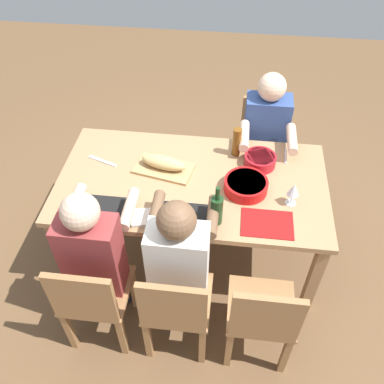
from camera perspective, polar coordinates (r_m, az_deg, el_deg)
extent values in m
plane|color=brown|center=(3.36, 0.00, -7.57)|extent=(8.00, 8.00, 0.00)
cube|color=#A87F56|center=(2.82, 0.00, 1.30)|extent=(1.83, 0.98, 0.04)
cube|color=#A87F56|center=(3.02, -17.48, -8.15)|extent=(0.07, 0.07, 0.70)
cube|color=#A87F56|center=(2.89, 16.39, -11.41)|extent=(0.07, 0.07, 0.70)
cube|color=#A87F56|center=(3.55, -13.00, 2.86)|extent=(0.07, 0.07, 0.70)
cube|color=#A87F56|center=(3.44, 15.17, 0.59)|extent=(0.07, 0.07, 0.70)
cube|color=#9E7044|center=(2.60, 9.51, -15.42)|extent=(0.40, 0.40, 0.03)
cube|color=#9E7044|center=(2.33, 10.14, -16.73)|extent=(0.38, 0.04, 0.40)
cube|color=#9E7044|center=(2.87, 5.47, -14.46)|extent=(0.04, 0.04, 0.42)
cube|color=#9E7044|center=(2.90, 12.42, -14.88)|extent=(0.04, 0.04, 0.42)
cube|color=#9E7044|center=(2.71, 5.09, -20.65)|extent=(0.04, 0.04, 0.42)
cube|color=#9E7044|center=(2.74, 12.69, -21.02)|extent=(0.04, 0.04, 0.42)
cube|color=#9E7044|center=(2.69, -12.90, -13.05)|extent=(0.40, 0.40, 0.03)
cube|color=#9E7044|center=(2.43, -14.92, -13.97)|extent=(0.38, 0.04, 0.40)
cube|color=#9E7044|center=(3.01, -14.46, -12.13)|extent=(0.04, 0.04, 0.42)
cube|color=#9E7044|center=(2.92, -8.00, -13.06)|extent=(0.04, 0.04, 0.42)
cube|color=#9E7044|center=(2.86, -16.52, -17.76)|extent=(0.04, 0.04, 0.42)
cube|color=#9E7044|center=(2.77, -9.60, -18.97)|extent=(0.04, 0.04, 0.42)
cylinder|color=#2D2D38|center=(3.00, -12.57, -11.47)|extent=(0.11, 0.11, 0.45)
cylinder|color=#2D2D38|center=(2.96, -9.55, -11.89)|extent=(0.11, 0.11, 0.45)
cube|color=maroon|center=(2.49, -13.59, -8.38)|extent=(0.34, 0.20, 0.55)
cylinder|color=beige|center=(2.61, -15.91, -1.60)|extent=(0.07, 0.30, 0.07)
cylinder|color=beige|center=(2.51, -8.65, -2.31)|extent=(0.07, 0.30, 0.07)
sphere|color=beige|center=(2.21, -15.18, -2.65)|extent=(0.21, 0.21, 0.21)
cube|color=#9E7044|center=(3.56, 9.51, 5.44)|extent=(0.40, 0.40, 0.03)
cube|color=#9E7044|center=(3.58, 9.92, 9.91)|extent=(0.38, 0.04, 0.40)
cube|color=#9E7044|center=(3.60, 11.78, 0.72)|extent=(0.04, 0.04, 0.42)
cube|color=#9E7044|center=(3.57, 6.38, 1.18)|extent=(0.04, 0.04, 0.42)
cube|color=#9E7044|center=(3.85, 11.64, 4.24)|extent=(0.04, 0.04, 0.42)
cube|color=#9E7044|center=(3.82, 6.57, 4.69)|extent=(0.04, 0.04, 0.42)
cylinder|color=#2D2D38|center=(3.54, 10.39, 0.42)|extent=(0.11, 0.11, 0.45)
cylinder|color=#2D2D38|center=(3.53, 7.81, 0.64)|extent=(0.11, 0.11, 0.45)
cube|color=#334C8C|center=(3.34, 10.09, 8.58)|extent=(0.34, 0.20, 0.55)
cylinder|color=beige|center=(3.07, 13.59, 7.09)|extent=(0.07, 0.30, 0.07)
cylinder|color=beige|center=(3.04, 7.21, 7.70)|extent=(0.07, 0.30, 0.07)
sphere|color=beige|center=(3.13, 10.96, 14.00)|extent=(0.21, 0.21, 0.21)
cube|color=#9E7044|center=(2.60, -1.95, -14.48)|extent=(0.40, 0.40, 0.03)
cube|color=#9E7044|center=(2.32, -2.74, -15.68)|extent=(0.38, 0.04, 0.40)
cube|color=#9E7044|center=(2.89, -4.78, -13.46)|extent=(0.04, 0.04, 0.42)
cube|color=#9E7044|center=(2.87, 2.13, -14.18)|extent=(0.04, 0.04, 0.42)
cube|color=#9E7044|center=(2.74, -6.10, -19.48)|extent=(0.04, 0.04, 0.42)
cube|color=#9E7044|center=(2.71, 1.42, -20.35)|extent=(0.04, 0.04, 0.42)
cylinder|color=#2D2D38|center=(2.90, -2.82, -12.71)|extent=(0.11, 0.11, 0.45)
cylinder|color=#2D2D38|center=(2.89, 0.40, -13.04)|extent=(0.11, 0.11, 0.45)
cube|color=white|center=(2.39, -1.92, -9.76)|extent=(0.34, 0.20, 0.55)
cylinder|color=brown|center=(2.48, -5.00, -2.65)|extent=(0.07, 0.30, 0.07)
cylinder|color=brown|center=(2.45, 2.86, -3.35)|extent=(0.07, 0.30, 0.07)
sphere|color=brown|center=(2.10, -2.16, -3.94)|extent=(0.21, 0.21, 0.21)
cylinder|color=red|center=(2.74, 7.43, 0.90)|extent=(0.29, 0.29, 0.08)
cylinder|color=orange|center=(2.72, 7.48, 1.30)|extent=(0.25, 0.25, 0.03)
cylinder|color=#B21923|center=(2.94, 9.34, 4.33)|extent=(0.22, 0.22, 0.08)
cylinder|color=#669E33|center=(2.93, 9.40, 4.72)|extent=(0.19, 0.19, 0.03)
cube|color=tan|center=(2.89, -3.89, 3.25)|extent=(0.44, 0.30, 0.02)
ellipsoid|color=tan|center=(2.86, -3.95, 4.07)|extent=(0.34, 0.17, 0.09)
cylinder|color=#193819|center=(2.49, 3.41, -2.55)|extent=(0.08, 0.08, 0.20)
cylinder|color=#193819|center=(2.38, 3.56, -0.21)|extent=(0.03, 0.03, 0.09)
cylinder|color=brown|center=(2.97, 6.17, 6.84)|extent=(0.06, 0.06, 0.22)
cylinder|color=silver|center=(2.73, 13.40, -1.47)|extent=(0.07, 0.07, 0.01)
cylinder|color=silver|center=(2.70, 13.54, -0.88)|extent=(0.01, 0.01, 0.07)
cone|color=silver|center=(2.65, 13.83, 0.32)|extent=(0.08, 0.08, 0.08)
cube|color=maroon|center=(2.58, 10.30, -4.31)|extent=(0.32, 0.23, 0.01)
cube|color=black|center=(2.67, -11.62, -2.37)|extent=(0.32, 0.23, 0.01)
cube|color=silver|center=(3.07, 12.79, 4.86)|extent=(0.02, 0.17, 0.01)
cube|color=black|center=(2.58, -0.86, -3.38)|extent=(0.32, 0.23, 0.01)
cube|color=silver|center=(3.02, -12.22, 4.20)|extent=(0.22, 0.10, 0.01)
cube|color=white|center=(2.58, -6.72, -3.52)|extent=(0.16, 0.16, 0.02)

